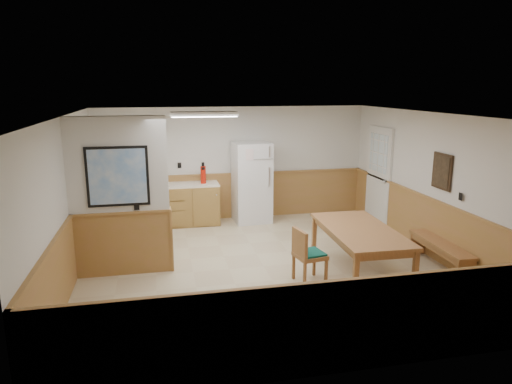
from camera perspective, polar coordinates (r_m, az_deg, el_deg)
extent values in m
plane|color=#C9B790|center=(7.71, 0.98, -9.26)|extent=(6.00, 6.00, 0.00)
cube|color=white|center=(7.14, 1.06, 9.63)|extent=(6.00, 6.00, 0.02)
cube|color=silver|center=(10.21, -2.80, 3.59)|extent=(6.00, 0.02, 2.50)
cube|color=silver|center=(8.51, 21.11, 0.80)|extent=(0.02, 6.00, 2.50)
cube|color=silver|center=(7.27, -22.67, -1.30)|extent=(0.02, 6.00, 2.50)
cube|color=#A06B40|center=(10.34, -2.74, -0.53)|extent=(6.00, 0.04, 1.00)
cube|color=#A06B40|center=(8.68, 20.59, -4.05)|extent=(0.04, 6.00, 1.00)
cube|color=#A06B40|center=(7.48, -22.02, -6.87)|extent=(0.04, 6.00, 1.00)
cube|color=silver|center=(7.27, -16.92, 3.17)|extent=(1.50, 0.15, 1.50)
cube|color=#A06B40|center=(7.57, -16.29, -6.19)|extent=(1.50, 0.17, 1.00)
cube|color=black|center=(7.20, -16.90, 1.87)|extent=(0.92, 0.03, 0.92)
cube|color=silver|center=(7.18, -16.91, 1.84)|extent=(0.84, 0.01, 0.84)
cube|color=olive|center=(9.96, -8.71, -1.62)|extent=(1.40, 0.60, 0.86)
cube|color=olive|center=(9.99, -17.16, -2.02)|extent=(0.06, 0.60, 0.86)
cube|color=olive|center=(9.94, -12.91, -1.82)|extent=(0.06, 0.60, 0.86)
cube|color=#EDDFC7|center=(9.84, -11.12, 0.80)|extent=(2.20, 0.60, 0.04)
cube|color=#EDDFC7|center=(10.12, -11.18, 1.54)|extent=(2.20, 0.02, 0.10)
cube|color=silver|center=(10.14, 15.07, 1.80)|extent=(0.05, 1.02, 2.15)
cube|color=silver|center=(10.14, 15.02, 1.80)|extent=(0.04, 0.90, 2.05)
cube|color=silver|center=(10.04, 15.07, 4.73)|extent=(0.02, 0.76, 0.80)
cube|color=silver|center=(10.03, -14.77, 4.74)|extent=(0.80, 0.03, 1.00)
cube|color=silver|center=(10.01, -14.77, 4.72)|extent=(0.70, 0.01, 0.90)
cube|color=black|center=(8.19, 22.24, 2.40)|extent=(0.03, 0.50, 0.60)
cube|color=black|center=(8.18, 22.12, 2.40)|extent=(0.01, 0.42, 0.52)
cube|color=silver|center=(8.30, -6.49, 9.68)|extent=(1.20, 0.30, 0.08)
cube|color=white|center=(8.30, -6.48, 9.37)|extent=(1.15, 0.25, 0.01)
cube|color=white|center=(9.98, -0.54, 1.22)|extent=(0.82, 0.75, 1.76)
cube|color=silver|center=(9.58, 1.71, 5.09)|extent=(0.03, 0.02, 0.23)
cube|color=silver|center=(9.67, 1.68, 1.89)|extent=(0.03, 0.02, 0.41)
cube|color=#AC6C3F|center=(7.37, 12.88, -4.66)|extent=(1.07, 2.04, 0.05)
cube|color=#AC6C3F|center=(7.39, 12.85, -5.22)|extent=(0.97, 1.94, 0.10)
cube|color=#AC6C3F|center=(6.52, 12.34, -10.54)|extent=(0.07, 0.07, 0.70)
cube|color=#AC6C3F|center=(8.18, 7.28, -5.42)|extent=(0.07, 0.07, 0.70)
cube|color=#AC6C3F|center=(6.90, 19.26, -9.66)|extent=(0.07, 0.07, 0.70)
cube|color=#AC6C3F|center=(8.48, 13.03, -4.98)|extent=(0.07, 0.07, 0.70)
cube|color=#AC6C3F|center=(8.05, 22.10, -6.04)|extent=(0.38, 1.49, 0.05)
cube|color=#AC6C3F|center=(7.61, 24.87, -9.22)|extent=(0.31, 0.07, 0.40)
cube|color=#AC6C3F|center=(8.67, 19.43, -6.05)|extent=(0.31, 0.07, 0.40)
cube|color=#AC6C3F|center=(7.04, 6.76, -7.90)|extent=(0.49, 0.49, 0.06)
cube|color=#0F4E3F|center=(7.03, 6.77, -7.55)|extent=(0.45, 0.45, 0.03)
cube|color=#AC6C3F|center=(6.88, 5.48, -6.33)|extent=(0.13, 0.43, 0.40)
cube|color=#0F4E3F|center=(6.80, 4.12, -6.54)|extent=(0.08, 0.36, 0.34)
cube|color=#AC6C3F|center=(6.90, 6.11, -10.36)|extent=(0.05, 0.05, 0.39)
cube|color=#AC6C3F|center=(7.19, 4.72, -9.32)|extent=(0.05, 0.05, 0.39)
cube|color=#AC6C3F|center=(7.07, 8.75, -9.85)|extent=(0.05, 0.05, 0.39)
cube|color=#AC6C3F|center=(7.35, 7.27, -8.86)|extent=(0.05, 0.05, 0.39)
cylinder|color=#B61709|center=(9.80, -6.61, 2.15)|extent=(0.12, 0.12, 0.37)
cylinder|color=black|center=(9.76, -6.65, 3.46)|extent=(0.06, 0.06, 0.08)
cylinder|color=#177E2E|center=(9.86, -14.57, 1.34)|extent=(0.07, 0.07, 0.19)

